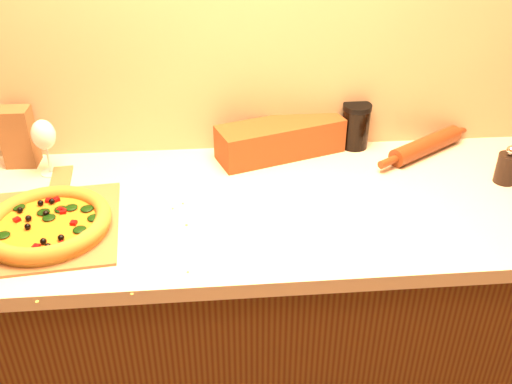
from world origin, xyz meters
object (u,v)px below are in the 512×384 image
object	(u,v)px
rolling_pin	(426,146)
dark_jar	(356,126)
pizza	(47,223)
wine_glass	(44,136)
pizza_peel	(52,223)
pepper_grinder	(507,167)

from	to	relation	value
rolling_pin	dark_jar	bearing A→B (deg)	161.77
pizza	wine_glass	distance (m)	0.33
pizza_peel	pepper_grinder	size ratio (longest dim) A/B	4.49
pizza	wine_glass	size ratio (longest dim) A/B	1.85
pizza	pizza_peel	bearing A→B (deg)	92.48
pizza	dark_jar	world-z (taller)	dark_jar
rolling_pin	wine_glass	world-z (taller)	wine_glass
rolling_pin	pizza_peel	bearing A→B (deg)	-164.58
pepper_grinder	dark_jar	size ratio (longest dim) A/B	0.80
pizza_peel	rolling_pin	distance (m)	1.12
wine_glass	pizza_peel	bearing A→B (deg)	-77.69
pizza	rolling_pin	size ratio (longest dim) A/B	0.86
pizza_peel	wine_glass	distance (m)	0.30
wine_glass	dark_jar	size ratio (longest dim) A/B	1.18
pizza	rolling_pin	distance (m)	1.13
wine_glass	dark_jar	xyz separation A→B (m)	(0.93, 0.09, -0.05)
wine_glass	dark_jar	world-z (taller)	wine_glass
pepper_grinder	wine_glass	size ratio (longest dim) A/B	0.68
pepper_grinder	pizza	bearing A→B (deg)	-173.37
pizza_peel	rolling_pin	bearing A→B (deg)	9.83
pizza	dark_jar	distance (m)	0.96
rolling_pin	wine_glass	size ratio (longest dim) A/B	2.14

